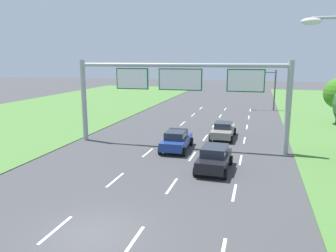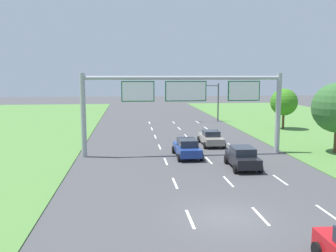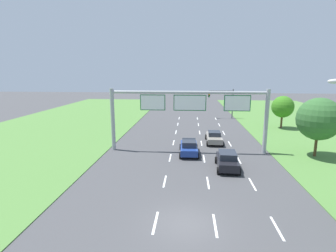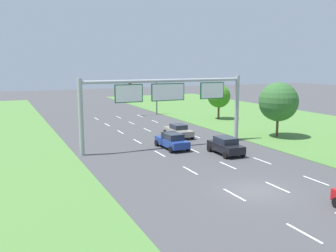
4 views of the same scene
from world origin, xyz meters
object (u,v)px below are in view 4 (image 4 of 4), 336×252
traffic_light_mast (145,91)px  roadside_tree_far (219,96)px  car_mid_lane (226,146)px  roadside_tree_mid (278,102)px  sign_gantry (168,98)px  car_far_ahead (172,141)px  car_near_red (178,131)px

traffic_light_mast → roadside_tree_far: traffic_light_mast is taller
car_mid_lane → roadside_tree_mid: (9.69, 4.29, 3.21)m
sign_gantry → roadside_tree_mid: 13.29m
car_far_ahead → traffic_light_mast: traffic_light_mast is taller
car_far_ahead → sign_gantry: (-0.01, 1.00, 4.15)m
car_mid_lane → sign_gantry: 7.46m
car_near_red → roadside_tree_far: roadside_tree_far is taller
car_mid_lane → traffic_light_mast: 27.62m
car_near_red → roadside_tree_mid: bearing=-24.7°
car_mid_lane → roadside_tree_far: bearing=61.4°
car_near_red → traffic_light_mast: bearing=80.9°
car_near_red → roadside_tree_mid: size_ratio=0.72×
car_mid_lane → car_far_ahead: bearing=132.7°
car_mid_lane → roadside_tree_far: 21.80m
car_near_red → car_far_ahead: size_ratio=1.02×
roadside_tree_mid → roadside_tree_far: bearing=84.8°
car_far_ahead → traffic_light_mast: bearing=73.5°
roadside_tree_far → traffic_light_mast: bearing=133.5°
car_near_red → sign_gantry: sign_gantry is taller
traffic_light_mast → roadside_tree_far: 11.97m
car_mid_lane → sign_gantry: sign_gantry is taller
roadside_tree_far → car_near_red: bearing=-139.9°
car_near_red → traffic_light_mast: (3.14, 18.26, 3.14)m
traffic_light_mast → roadside_tree_far: bearing=-46.5°
roadside_tree_far → roadside_tree_mid: bearing=-95.2°
car_far_ahead → roadside_tree_mid: 13.61m
sign_gantry → car_far_ahead: bearing=-89.4°
sign_gantry → roadside_tree_mid: bearing=-3.5°
sign_gantry → roadside_tree_mid: (13.23, -0.81, -0.92)m
car_near_red → roadside_tree_far: bearing=40.7°
roadside_tree_mid → roadside_tree_far: (1.30, 14.34, -0.60)m
car_far_ahead → traffic_light_mast: size_ratio=0.78×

